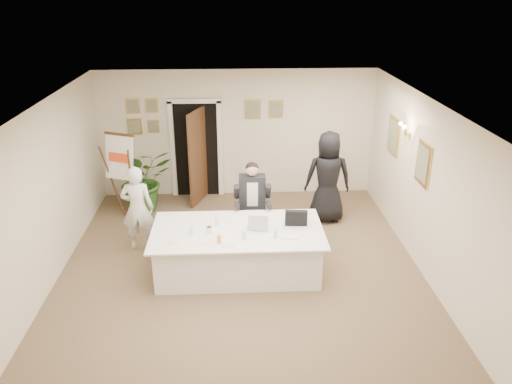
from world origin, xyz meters
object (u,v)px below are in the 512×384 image
Objects in this scene: flip_chart at (125,180)px; standing_woman at (328,177)px; laptop at (258,220)px; paper_stack at (290,236)px; laptop_bag at (296,218)px; seated_man at (252,202)px; steel_jug at (209,230)px; oj_glass at (219,239)px; conference_table at (238,250)px; standing_man at (138,208)px; potted_palm at (142,180)px.

standing_woman reaches higher than flip_chart.
laptop is at bearing -39.95° from flip_chart.
laptop reaches higher than paper_stack.
seated_man is at bearing 128.72° from laptop_bag.
laptop_bag is 3.31× the size of steel_jug.
standing_woman is 6.93× the size of paper_stack.
flip_chart is 3.26m from oj_glass.
flip_chart reaches higher than paper_stack.
conference_table is at bearing 160.41° from paper_stack.
laptop_bag is at bearing -33.02° from flip_chart.
steel_jug is at bearing -128.28° from seated_man.
steel_jug is (-0.45, -0.10, 0.44)m from conference_table.
potted_palm is at bearing -82.94° from standing_man.
seated_man is at bearing -172.66° from standing_man.
seated_man is at bearing 59.07° from steel_jug.
flip_chart reaches higher than steel_jug.
standing_woman is 16.78× the size of steel_jug.
flip_chart is 0.50m from potted_palm.
conference_table is 1.58× the size of flip_chart.
potted_palm is at bearing 143.75° from laptop.
standing_woman is 3.12m from oj_glass.
seated_man is 1.53m from paper_stack.
flip_chart is 3.32m from laptop.
potted_palm is at bearing -6.94° from standing_woman.
conference_table is 0.69m from oj_glass.
seated_man is 0.87× the size of flip_chart.
standing_woman is (3.56, 0.99, 0.14)m from standing_man.
paper_stack is at bearing -46.07° from potted_palm.
conference_table is 8.01× the size of laptop.
conference_table is 1.77× the size of standing_man.
standing_man is 0.85× the size of standing_woman.
standing_woman is 5.08× the size of laptop_bag.
standing_man is (0.47, -1.31, -0.03)m from flip_chart.
laptop_bag is 1.37m from oj_glass.
conference_table is 0.64m from steel_jug.
paper_stack is at bearing -39.23° from flip_chart.
steel_jug is at bearing -60.85° from potted_palm.
oj_glass is (-1.11, -0.14, 0.05)m from paper_stack.
standing_man is at bearing 153.15° from conference_table.
seated_man is 13.86× the size of steel_jug.
standing_woman reaches higher than laptop_bag.
standing_woman is at bearing 18.67° from seated_man.
steel_jug is (-2.26, -1.98, -0.09)m from standing_woman.
laptop is at bearing -47.99° from potted_palm.
paper_stack is 2.05× the size of oj_glass.
laptop is 0.79m from oj_glass.
paper_stack is at bearing 155.69° from standing_man.
potted_palm is 3.08m from steel_jug.
potted_palm is at bearing 118.82° from oj_glass.
oj_glass reaches higher than conference_table.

